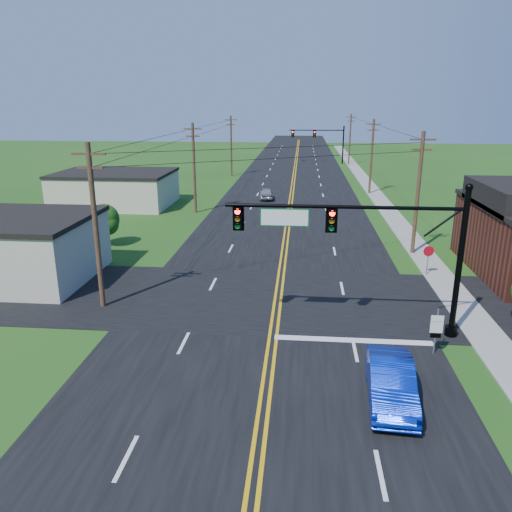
# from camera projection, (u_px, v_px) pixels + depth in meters

# --- Properties ---
(ground) EXTENTS (260.00, 260.00, 0.00)m
(ground) POSITION_uv_depth(u_px,v_px,m) (256.00, 427.00, 17.50)
(ground) COLOR #1F4B15
(ground) RESTS_ON ground
(road_main) EXTENTS (16.00, 220.00, 0.04)m
(road_main) POSITION_uv_depth(u_px,v_px,m) (291.00, 189.00, 65.07)
(road_main) COLOR black
(road_main) RESTS_ON ground
(road_cross) EXTENTS (70.00, 10.00, 0.04)m
(road_cross) POSITION_uv_depth(u_px,v_px,m) (275.00, 299.00, 28.92)
(road_cross) COLOR black
(road_cross) RESTS_ON ground
(sidewalk) EXTENTS (2.00, 160.00, 0.08)m
(sidewalk) POSITION_uv_depth(u_px,v_px,m) (385.00, 206.00, 54.64)
(sidewalk) COLOR gray
(sidewalk) RESTS_ON ground
(signal_mast_main) EXTENTS (11.30, 0.60, 7.48)m
(signal_mast_main) POSITION_uv_depth(u_px,v_px,m) (364.00, 240.00, 23.34)
(signal_mast_main) COLOR black
(signal_mast_main) RESTS_ON ground
(signal_mast_far) EXTENTS (10.98, 0.60, 7.48)m
(signal_mast_far) POSITION_uv_depth(u_px,v_px,m) (320.00, 138.00, 91.89)
(signal_mast_far) COLOR black
(signal_mast_far) RESTS_ON ground
(cream_bldg_near) EXTENTS (10.20, 8.20, 4.10)m
(cream_bldg_near) POSITION_uv_depth(u_px,v_px,m) (10.00, 248.00, 31.70)
(cream_bldg_near) COLOR beige
(cream_bldg_near) RESTS_ON ground
(cream_bldg_far) EXTENTS (12.20, 9.20, 3.70)m
(cream_bldg_far) POSITION_uv_depth(u_px,v_px,m) (116.00, 188.00, 54.77)
(cream_bldg_far) COLOR beige
(cream_bldg_far) RESTS_ON ground
(utility_pole_left_a) EXTENTS (1.80, 0.28, 9.00)m
(utility_pole_left_a) POSITION_uv_depth(u_px,v_px,m) (95.00, 224.00, 26.45)
(utility_pole_left_a) COLOR #3E261C
(utility_pole_left_a) RESTS_ON ground
(utility_pole_left_b) EXTENTS (1.80, 0.28, 9.00)m
(utility_pole_left_b) POSITION_uv_depth(u_px,v_px,m) (194.00, 166.00, 50.24)
(utility_pole_left_b) COLOR #3E261C
(utility_pole_left_b) RESTS_ON ground
(utility_pole_left_c) EXTENTS (1.80, 0.28, 9.00)m
(utility_pole_left_c) POSITION_uv_depth(u_px,v_px,m) (231.00, 145.00, 75.93)
(utility_pole_left_c) COLOR #3E261C
(utility_pole_left_c) RESTS_ON ground
(utility_pole_right_a) EXTENTS (1.80, 0.28, 9.00)m
(utility_pole_right_a) POSITION_uv_depth(u_px,v_px,m) (418.00, 191.00, 36.19)
(utility_pole_right_a) COLOR #3E261C
(utility_pole_right_a) RESTS_ON ground
(utility_pole_right_b) EXTENTS (1.80, 0.28, 9.00)m
(utility_pole_right_b) POSITION_uv_depth(u_px,v_px,m) (372.00, 155.00, 60.93)
(utility_pole_right_b) COLOR #3E261C
(utility_pole_right_b) RESTS_ON ground
(utility_pole_right_c) EXTENTS (1.80, 0.28, 9.00)m
(utility_pole_right_c) POSITION_uv_depth(u_px,v_px,m) (350.00, 138.00, 89.47)
(utility_pole_right_c) COLOR #3E261C
(utility_pole_right_c) RESTS_ON ground
(tree_right_back) EXTENTS (3.00, 3.00, 4.10)m
(tree_right_back) POSITION_uv_depth(u_px,v_px,m) (483.00, 210.00, 40.08)
(tree_right_back) COLOR #3E261C
(tree_right_back) RESTS_ON ground
(tree_left) EXTENTS (2.40, 2.40, 3.37)m
(tree_left) POSITION_uv_depth(u_px,v_px,m) (104.00, 219.00, 39.02)
(tree_left) COLOR #3E261C
(tree_left) RESTS_ON ground
(blue_car) EXTENTS (1.96, 4.83, 1.56)m
(blue_car) POSITION_uv_depth(u_px,v_px,m) (391.00, 383.00, 18.82)
(blue_car) COLOR #0827B9
(blue_car) RESTS_ON ground
(distant_car) EXTENTS (1.91, 4.02, 1.33)m
(distant_car) POSITION_uv_depth(u_px,v_px,m) (266.00, 194.00, 58.33)
(distant_car) COLOR #A7A8AC
(distant_car) RESTS_ON ground
(route_sign) EXTENTS (0.56, 0.09, 2.23)m
(route_sign) POSITION_uv_depth(u_px,v_px,m) (436.00, 328.00, 22.16)
(route_sign) COLOR slate
(route_sign) RESTS_ON ground
(stop_sign) EXTENTS (0.73, 0.12, 2.04)m
(stop_sign) POSITION_uv_depth(u_px,v_px,m) (428.00, 254.00, 32.38)
(stop_sign) COLOR slate
(stop_sign) RESTS_ON ground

